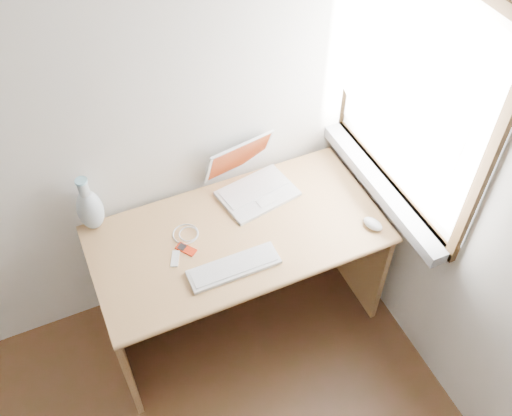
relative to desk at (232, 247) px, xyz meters
name	(u,v)px	position (x,y,z in m)	size (l,w,h in m)	color
window	(405,100)	(0.72, -0.16, 0.77)	(0.11, 0.99, 1.10)	white
desk	(232,247)	(0.00, 0.00, 0.00)	(1.33, 0.67, 0.70)	tan
laptop	(254,181)	(0.18, 0.14, 0.25)	(0.39, 0.35, 0.24)	white
external_keyboard	(234,267)	(-0.09, -0.26, 0.21)	(0.40, 0.12, 0.02)	white
mouse	(373,224)	(0.58, -0.30, 0.22)	(0.06, 0.10, 0.03)	white
ipod	(186,249)	(-0.25, -0.08, 0.20)	(0.09, 0.10, 0.01)	red
cable_coil	(186,234)	(-0.22, 0.01, 0.20)	(0.12, 0.12, 0.01)	white
remote	(175,259)	(-0.31, -0.11, 0.20)	(0.03, 0.09, 0.01)	white
vase	(90,208)	(-0.58, 0.22, 0.32)	(0.12, 0.12, 0.30)	silver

